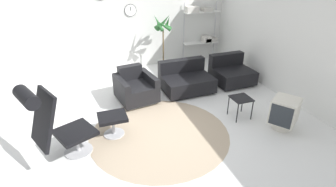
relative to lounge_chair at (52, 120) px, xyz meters
name	(u,v)px	position (x,y,z in m)	size (l,w,h in m)	color
ground_plane	(152,122)	(1.61, 0.53, -0.71)	(12.00, 12.00, 0.00)	white
wall_back	(118,18)	(1.61, 3.60, 0.69)	(12.00, 0.09, 2.80)	silver
wall_right	(299,35)	(4.70, 0.53, 0.69)	(0.06, 12.00, 2.80)	silver
round_rug	(160,133)	(1.64, 0.15, -0.71)	(2.44, 2.44, 0.01)	tan
lounge_chair	(52,120)	(0.00, 0.00, 0.00)	(1.03, 0.84, 1.26)	#BCBCC1
ottoman	(113,120)	(0.88, 0.39, -0.43)	(0.48, 0.41, 0.38)	#BCBCC1
armchair_red	(136,89)	(1.54, 1.52, -0.44)	(0.88, 0.93, 0.71)	silver
couch_low	(186,81)	(2.76, 1.62, -0.47)	(1.15, 0.88, 0.68)	black
couch_second	(231,73)	(3.99, 1.66, -0.47)	(0.92, 0.88, 0.68)	black
side_table	(241,100)	(3.27, 0.17, -0.35)	(0.36, 0.36, 0.42)	black
crt_television	(284,113)	(3.77, -0.43, -0.39)	(0.62, 0.61, 0.59)	beige
potted_plant	(163,39)	(2.70, 3.13, 0.14)	(0.53, 0.52, 1.51)	silver
shelf_unit	(202,26)	(3.99, 3.39, 0.35)	(1.07, 0.28, 1.71)	#BCBCC1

